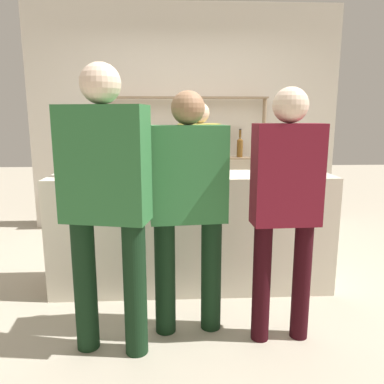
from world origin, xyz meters
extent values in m
plane|color=#B2A893|center=(0.00, 0.00, 0.00)|extent=(16.00, 16.00, 0.00)
cube|color=beige|center=(0.00, 0.00, 0.49)|extent=(2.30, 0.52, 0.97)
cube|color=beige|center=(0.00, 1.86, 1.40)|extent=(3.90, 0.12, 2.80)
cylinder|color=#897056|center=(-0.99, 1.68, 0.84)|extent=(0.05, 0.05, 1.68)
cylinder|color=#897056|center=(0.99, 1.68, 0.84)|extent=(0.05, 0.05, 1.68)
cube|color=#897056|center=(0.00, 1.68, 1.67)|extent=(2.03, 0.18, 0.02)
cube|color=#897056|center=(0.00, 1.68, 0.92)|extent=(2.03, 0.18, 0.02)
cylinder|color=black|center=(-0.69, 1.68, 1.02)|extent=(0.07, 0.07, 0.19)
cone|color=black|center=(-0.69, 1.68, 1.13)|extent=(0.07, 0.07, 0.03)
cylinder|color=black|center=(-0.69, 1.68, 1.19)|extent=(0.03, 0.03, 0.07)
cylinder|color=maroon|center=(-0.69, 1.68, 1.23)|extent=(0.03, 0.03, 0.01)
cylinder|color=black|center=(-0.34, 1.68, 1.05)|extent=(0.07, 0.07, 0.23)
cone|color=black|center=(-0.34, 1.68, 1.18)|extent=(0.07, 0.07, 0.03)
cylinder|color=black|center=(-0.34, 1.68, 1.23)|extent=(0.03, 0.03, 0.08)
cylinder|color=maroon|center=(-0.34, 1.68, 1.28)|extent=(0.03, 0.03, 0.01)
cylinder|color=silver|center=(0.00, 1.68, 1.03)|extent=(0.07, 0.07, 0.19)
cone|color=silver|center=(0.00, 1.68, 1.14)|extent=(0.07, 0.07, 0.03)
cylinder|color=silver|center=(0.00, 1.68, 1.20)|extent=(0.03, 0.03, 0.09)
cylinder|color=maroon|center=(0.00, 1.68, 1.25)|extent=(0.03, 0.03, 0.01)
cylinder|color=#0F1956|center=(0.34, 1.68, 1.03)|extent=(0.07, 0.07, 0.20)
cone|color=#0F1956|center=(0.34, 1.68, 1.15)|extent=(0.07, 0.07, 0.03)
cylinder|color=#0F1956|center=(0.34, 1.68, 1.22)|extent=(0.03, 0.03, 0.10)
cylinder|color=gold|center=(0.34, 1.68, 1.27)|extent=(0.03, 0.03, 0.01)
cylinder|color=brown|center=(0.69, 1.68, 1.04)|extent=(0.08, 0.08, 0.21)
cone|color=brown|center=(0.69, 1.68, 1.16)|extent=(0.08, 0.08, 0.03)
cylinder|color=brown|center=(0.69, 1.68, 1.23)|extent=(0.03, 0.03, 0.10)
cylinder|color=black|center=(0.69, 1.68, 1.28)|extent=(0.03, 0.03, 0.01)
cylinder|color=brown|center=(1.04, 0.14, 1.08)|extent=(0.07, 0.07, 0.22)
cone|color=brown|center=(1.04, 0.14, 1.21)|extent=(0.07, 0.07, 0.03)
cylinder|color=brown|center=(1.04, 0.14, 1.27)|extent=(0.03, 0.03, 0.09)
cylinder|color=black|center=(1.04, 0.14, 1.32)|extent=(0.03, 0.03, 0.01)
cylinder|color=black|center=(-0.42, -0.07, 1.07)|extent=(0.08, 0.08, 0.20)
cone|color=black|center=(-0.42, -0.07, 1.19)|extent=(0.08, 0.08, 0.04)
cylinder|color=black|center=(-0.42, -0.07, 1.25)|extent=(0.03, 0.03, 0.09)
cylinder|color=gold|center=(-0.42, -0.07, 1.30)|extent=(0.03, 0.03, 0.01)
cylinder|color=black|center=(-0.28, -0.08, 1.09)|extent=(0.07, 0.07, 0.24)
cone|color=black|center=(-0.28, -0.08, 1.22)|extent=(0.07, 0.07, 0.03)
cylinder|color=black|center=(-0.28, -0.08, 1.28)|extent=(0.03, 0.03, 0.09)
cylinder|color=#232328|center=(-0.28, -0.08, 1.33)|extent=(0.03, 0.03, 0.01)
cylinder|color=silver|center=(-0.22, 0.07, 0.97)|extent=(0.06, 0.06, 0.00)
cylinder|color=silver|center=(-0.22, 0.07, 1.01)|extent=(0.01, 0.01, 0.08)
cone|color=silver|center=(-0.22, 0.07, 1.08)|extent=(0.08, 0.08, 0.06)
cylinder|color=#B2B2B7|center=(0.95, -0.09, 1.07)|extent=(0.22, 0.22, 0.19)
cylinder|color=#B2B2B7|center=(0.95, -0.09, 1.17)|extent=(0.24, 0.24, 0.01)
cylinder|color=silver|center=(-1.03, -0.04, 1.04)|extent=(0.11, 0.11, 0.14)
sphere|color=tan|center=(-1.01, -0.04, 1.02)|extent=(0.02, 0.02, 0.02)
sphere|color=tan|center=(-1.06, -0.05, 1.04)|extent=(0.02, 0.02, 0.02)
sphere|color=tan|center=(-1.04, -0.01, 1.04)|extent=(0.02, 0.02, 0.02)
sphere|color=tan|center=(-0.99, -0.04, 1.02)|extent=(0.02, 0.02, 0.02)
sphere|color=tan|center=(-1.03, -0.06, 1.03)|extent=(0.02, 0.02, 0.02)
sphere|color=tan|center=(-1.04, -0.04, 1.01)|extent=(0.02, 0.02, 0.02)
sphere|color=tan|center=(-0.99, -0.04, 1.00)|extent=(0.02, 0.02, 0.02)
cylinder|color=black|center=(0.10, -0.67, 0.39)|extent=(0.14, 0.14, 0.77)
cylinder|color=black|center=(-0.21, -0.70, 0.39)|extent=(0.14, 0.14, 0.77)
cube|color=#2D6B38|center=(-0.06, -0.68, 1.08)|extent=(0.50, 0.26, 0.61)
sphere|color=#936B4C|center=(-0.06, -0.68, 1.49)|extent=(0.21, 0.21, 0.21)
cylinder|color=black|center=(0.67, -0.81, 0.39)|extent=(0.12, 0.12, 0.78)
cylinder|color=black|center=(0.41, -0.82, 0.39)|extent=(0.12, 0.12, 0.78)
cube|color=maroon|center=(0.54, -0.81, 1.09)|extent=(0.42, 0.20, 0.62)
sphere|color=beige|center=(0.54, -0.81, 1.50)|extent=(0.21, 0.21, 0.21)
cylinder|color=black|center=(-0.39, -0.92, 0.42)|extent=(0.14, 0.14, 0.84)
cylinder|color=black|center=(-0.70, -0.86, 0.42)|extent=(0.14, 0.14, 0.84)
cube|color=#2D6B38|center=(-0.54, -0.89, 1.17)|extent=(0.53, 0.32, 0.66)
sphere|color=beige|center=(-0.54, -0.89, 1.61)|extent=(0.23, 0.23, 0.23)
cylinder|color=brown|center=(-0.02, 0.67, 0.38)|extent=(0.11, 0.11, 0.76)
cylinder|color=brown|center=(0.22, 0.72, 0.38)|extent=(0.11, 0.11, 0.76)
cube|color=#D1C64C|center=(0.10, 0.70, 1.07)|extent=(0.42, 0.25, 0.61)
sphere|color=#DBB293|center=(0.10, 0.70, 1.47)|extent=(0.21, 0.21, 0.21)
camera|label=1|loc=(-0.15, -3.02, 1.44)|focal=35.00mm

